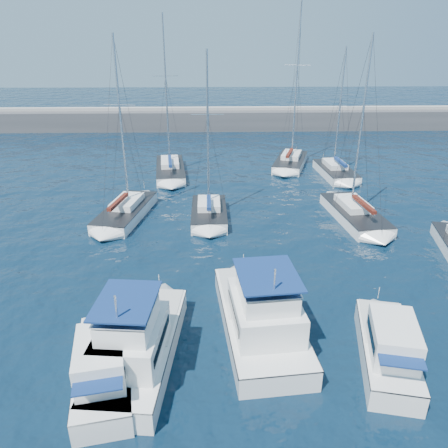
{
  "coord_description": "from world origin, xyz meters",
  "views": [
    {
      "loc": [
        -3.45,
        -20.72,
        14.85
      ],
      "look_at": [
        -2.71,
        5.96,
        3.0
      ],
      "focal_mm": 35.0,
      "sensor_mm": 36.0,
      "label": 1
    }
  ],
  "objects_px": {
    "motor_yacht_stbd_outer": "(388,349)",
    "sailboat_mid_a": "(126,211)",
    "sailboat_back_b": "(290,161)",
    "motor_yacht_port_outer": "(104,369)",
    "sailboat_mid_d": "(354,214)",
    "sailboat_back_a": "(170,169)",
    "sailboat_back_c": "(335,171)",
    "motor_yacht_port_inner": "(137,345)",
    "motor_yacht_stbd_inner": "(261,317)",
    "sailboat_mid_c": "(209,213)"
  },
  "relations": [
    {
      "from": "sailboat_back_a",
      "to": "motor_yacht_port_inner",
      "type": "bearing_deg",
      "value": -94.14
    },
    {
      "from": "motor_yacht_port_outer",
      "to": "sailboat_mid_a",
      "type": "relative_size",
      "value": 0.48
    },
    {
      "from": "sailboat_mid_d",
      "to": "sailboat_back_a",
      "type": "bearing_deg",
      "value": 134.86
    },
    {
      "from": "motor_yacht_stbd_inner",
      "to": "sailboat_mid_a",
      "type": "distance_m",
      "value": 19.23
    },
    {
      "from": "motor_yacht_stbd_outer",
      "to": "sailboat_mid_c",
      "type": "distance_m",
      "value": 20.16
    },
    {
      "from": "motor_yacht_stbd_inner",
      "to": "sailboat_back_a",
      "type": "bearing_deg",
      "value": 98.39
    },
    {
      "from": "motor_yacht_port_inner",
      "to": "sailboat_back_c",
      "type": "relative_size",
      "value": 0.67
    },
    {
      "from": "motor_yacht_stbd_inner",
      "to": "sailboat_back_a",
      "type": "distance_m",
      "value": 29.69
    },
    {
      "from": "motor_yacht_port_inner",
      "to": "sailboat_mid_c",
      "type": "xyz_separation_m",
      "value": [
        3.38,
        17.87,
        -0.6
      ]
    },
    {
      "from": "motor_yacht_port_inner",
      "to": "motor_yacht_port_outer",
      "type": "bearing_deg",
      "value": -129.13
    },
    {
      "from": "motor_yacht_port_outer",
      "to": "sailboat_back_a",
      "type": "height_order",
      "value": "sailboat_back_a"
    },
    {
      "from": "motor_yacht_stbd_inner",
      "to": "motor_yacht_stbd_outer",
      "type": "relative_size",
      "value": 1.37
    },
    {
      "from": "sailboat_back_c",
      "to": "sailboat_back_a",
      "type": "bearing_deg",
      "value": 172.03
    },
    {
      "from": "motor_yacht_port_outer",
      "to": "motor_yacht_port_inner",
      "type": "bearing_deg",
      "value": 34.51
    },
    {
      "from": "sailboat_back_b",
      "to": "sailboat_back_c",
      "type": "xyz_separation_m",
      "value": [
        4.36,
        -3.96,
        -0.05
      ]
    },
    {
      "from": "sailboat_mid_c",
      "to": "sailboat_mid_d",
      "type": "xyz_separation_m",
      "value": [
        12.45,
        -0.46,
        -0.01
      ]
    },
    {
      "from": "sailboat_mid_c",
      "to": "sailboat_mid_d",
      "type": "bearing_deg",
      "value": -2.62
    },
    {
      "from": "sailboat_mid_a",
      "to": "sailboat_back_a",
      "type": "relative_size",
      "value": 0.89
    },
    {
      "from": "sailboat_mid_d",
      "to": "sailboat_back_c",
      "type": "bearing_deg",
      "value": 76.03
    },
    {
      "from": "motor_yacht_stbd_inner",
      "to": "sailboat_mid_c",
      "type": "height_order",
      "value": "sailboat_mid_c"
    },
    {
      "from": "sailboat_mid_a",
      "to": "sailboat_mid_c",
      "type": "height_order",
      "value": "sailboat_mid_a"
    },
    {
      "from": "motor_yacht_port_inner",
      "to": "motor_yacht_stbd_inner",
      "type": "bearing_deg",
      "value": 23.91
    },
    {
      "from": "motor_yacht_port_outer",
      "to": "sailboat_back_b",
      "type": "distance_m",
      "value": 37.73
    },
    {
      "from": "sailboat_mid_a",
      "to": "sailboat_back_a",
      "type": "distance_m",
      "value": 12.69
    },
    {
      "from": "motor_yacht_port_inner",
      "to": "sailboat_back_a",
      "type": "xyz_separation_m",
      "value": [
        -1.05,
        30.84,
        -0.6
      ]
    },
    {
      "from": "motor_yacht_port_outer",
      "to": "sailboat_back_b",
      "type": "bearing_deg",
      "value": 56.88
    },
    {
      "from": "motor_yacht_port_outer",
      "to": "motor_yacht_stbd_outer",
      "type": "distance_m",
      "value": 13.33
    },
    {
      "from": "motor_yacht_stbd_outer",
      "to": "sailboat_back_a",
      "type": "height_order",
      "value": "sailboat_back_a"
    },
    {
      "from": "motor_yacht_stbd_outer",
      "to": "sailboat_mid_a",
      "type": "xyz_separation_m",
      "value": [
        -15.84,
        18.8,
        -0.42
      ]
    },
    {
      "from": "motor_yacht_port_outer",
      "to": "sailboat_mid_d",
      "type": "bearing_deg",
      "value": 36.76
    },
    {
      "from": "sailboat_back_c",
      "to": "motor_yacht_port_inner",
      "type": "bearing_deg",
      "value": -124.66
    },
    {
      "from": "sailboat_mid_c",
      "to": "sailboat_mid_d",
      "type": "height_order",
      "value": "sailboat_mid_d"
    },
    {
      "from": "motor_yacht_port_outer",
      "to": "sailboat_back_a",
      "type": "xyz_separation_m",
      "value": [
        0.25,
        32.15,
        -0.41
      ]
    },
    {
      "from": "motor_yacht_port_outer",
      "to": "sailboat_mid_d",
      "type": "relative_size",
      "value": 0.48
    },
    {
      "from": "sailboat_mid_c",
      "to": "sailboat_back_a",
      "type": "relative_size",
      "value": 0.83
    },
    {
      "from": "motor_yacht_stbd_outer",
      "to": "sailboat_back_b",
      "type": "relative_size",
      "value": 0.39
    },
    {
      "from": "motor_yacht_port_outer",
      "to": "sailboat_mid_c",
      "type": "height_order",
      "value": "sailboat_mid_c"
    },
    {
      "from": "motor_yacht_stbd_inner",
      "to": "motor_yacht_stbd_outer",
      "type": "xyz_separation_m",
      "value": [
        5.82,
        -2.4,
        -0.19
      ]
    },
    {
      "from": "motor_yacht_port_outer",
      "to": "motor_yacht_stbd_inner",
      "type": "distance_m",
      "value": 8.2
    },
    {
      "from": "sailboat_back_a",
      "to": "motor_yacht_stbd_inner",
      "type": "bearing_deg",
      "value": -81.99
    },
    {
      "from": "sailboat_mid_c",
      "to": "sailboat_back_c",
      "type": "distance_m",
      "value": 18.31
    },
    {
      "from": "sailboat_back_a",
      "to": "sailboat_back_c",
      "type": "distance_m",
      "value": 18.49
    },
    {
      "from": "motor_yacht_stbd_inner",
      "to": "sailboat_back_a",
      "type": "height_order",
      "value": "sailboat_back_a"
    },
    {
      "from": "motor_yacht_port_outer",
      "to": "sailboat_mid_a",
      "type": "xyz_separation_m",
      "value": [
        -2.55,
        19.76,
        -0.42
      ]
    },
    {
      "from": "sailboat_back_b",
      "to": "motor_yacht_stbd_inner",
      "type": "bearing_deg",
      "value": -84.54
    },
    {
      "from": "motor_yacht_stbd_outer",
      "to": "sailboat_back_b",
      "type": "height_order",
      "value": "sailboat_back_b"
    },
    {
      "from": "motor_yacht_port_outer",
      "to": "sailboat_mid_d",
      "type": "height_order",
      "value": "sailboat_mid_d"
    },
    {
      "from": "motor_yacht_port_inner",
      "to": "sailboat_mid_d",
      "type": "relative_size",
      "value": 0.61
    },
    {
      "from": "sailboat_mid_a",
      "to": "sailboat_back_b",
      "type": "bearing_deg",
      "value": 52.89
    },
    {
      "from": "sailboat_mid_c",
      "to": "sailboat_back_b",
      "type": "height_order",
      "value": "sailboat_back_b"
    }
  ]
}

